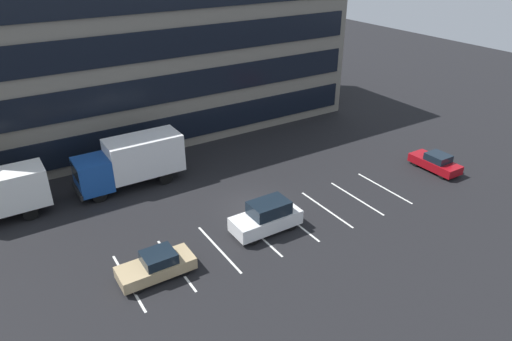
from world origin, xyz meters
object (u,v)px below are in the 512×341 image
(sedan_maroon, at_px, (436,162))
(sedan_tan, at_px, (157,265))
(box_truck_blue, at_px, (131,160))
(suv_white, at_px, (267,217))

(sedan_maroon, height_order, sedan_tan, sedan_tan)
(box_truck_blue, relative_size, suv_white, 1.76)
(box_truck_blue, xyz_separation_m, suv_white, (5.12, -10.35, -1.08))
(suv_white, bearing_deg, sedan_maroon, -0.61)
(box_truck_blue, bearing_deg, sedan_maroon, -26.40)
(box_truck_blue, relative_size, sedan_maroon, 1.96)
(box_truck_blue, distance_m, suv_white, 11.60)
(sedan_maroon, bearing_deg, suv_white, 179.39)
(sedan_maroon, relative_size, sedan_tan, 0.97)
(box_truck_blue, xyz_separation_m, sedan_maroon, (21.20, -10.52, -1.38))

